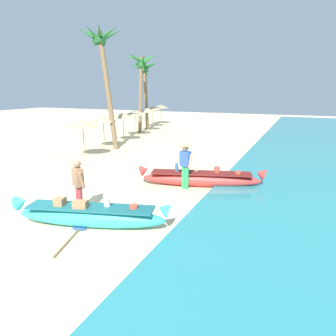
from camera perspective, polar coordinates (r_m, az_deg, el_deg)
ground_plane at (r=9.54m, az=-20.07°, el=-8.24°), size 80.00×80.00×0.00m
boat_cyan_foreground at (r=8.50m, az=-13.81°, el=-8.30°), size 4.17×1.66×0.81m
boat_red_midground at (r=11.64m, az=5.99°, el=-1.92°), size 4.54×1.83×0.83m
person_vendor_hatted at (r=11.14m, az=3.14°, el=1.11°), size 0.58×0.44×1.70m
person_tourist_customer at (r=9.27m, az=-15.88°, el=-2.73°), size 0.57×0.44×1.58m
parasol_row_0 at (r=16.81m, az=-15.17°, el=7.69°), size 1.60×1.60×1.91m
parasol_row_1 at (r=19.34m, az=-11.61°, el=8.68°), size 1.60×1.60×1.91m
parasol_row_2 at (r=21.71m, az=-8.13°, el=9.39°), size 1.60×1.60×1.91m
parasol_row_3 at (r=24.28m, az=-5.86°, el=9.95°), size 1.60×1.60×1.91m
parasol_row_4 at (r=26.99m, az=-3.75°, el=10.40°), size 1.60×1.60×1.91m
parasol_row_5 at (r=29.74m, az=-2.78°, el=10.76°), size 1.60×1.60×1.91m
parasol_row_6 at (r=32.54m, az=-1.32°, el=11.06°), size 1.60×1.60×1.91m
palm_tree_tall_inland at (r=19.30m, az=-11.86°, el=20.18°), size 2.78×2.52×6.96m
palm_tree_leaning_seaward at (r=27.94m, az=-4.26°, el=16.72°), size 2.88×3.02×5.83m
palm_tree_mid_cluster at (r=25.82m, az=-4.90°, el=17.52°), size 2.72×2.98×6.20m
paddle at (r=8.12m, az=-16.90°, el=-11.75°), size 0.63×1.51×0.05m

